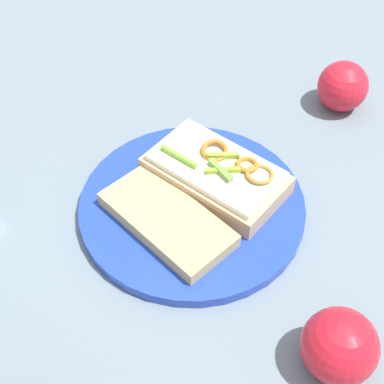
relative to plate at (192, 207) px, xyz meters
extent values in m
plane|color=slate|center=(0.00, 0.00, -0.01)|extent=(2.00, 2.00, 0.00)
cylinder|color=#2240B3|center=(0.00, 0.00, 0.00)|extent=(0.28, 0.28, 0.02)
cube|color=tan|center=(0.00, -0.05, 0.02)|extent=(0.18, 0.11, 0.03)
cube|color=#EDE2C7|center=(0.00, -0.05, 0.04)|extent=(0.16, 0.10, 0.01)
torus|color=#B46C20|center=(0.01, -0.06, 0.05)|extent=(0.05, 0.05, 0.02)
torus|color=#AA7E30|center=(-0.05, -0.06, 0.04)|extent=(0.05, 0.05, 0.01)
torus|color=#AF7421|center=(-0.03, -0.07, 0.05)|extent=(0.04, 0.04, 0.01)
cube|color=#7DBC38|center=(0.04, -0.02, 0.05)|extent=(0.06, 0.01, 0.01)
cube|color=#89AD2F|center=(-0.02, -0.04, 0.05)|extent=(0.03, 0.03, 0.01)
cube|color=#72A043|center=(-0.01, -0.04, 0.05)|extent=(0.04, 0.02, 0.01)
cube|color=#8AAB38|center=(0.00, -0.06, 0.05)|extent=(0.03, 0.03, 0.01)
cube|color=tan|center=(0.00, 0.05, 0.02)|extent=(0.17, 0.09, 0.02)
sphere|color=red|center=(-0.24, 0.06, 0.03)|extent=(0.11, 0.11, 0.08)
sphere|color=red|center=(-0.03, -0.30, 0.03)|extent=(0.10, 0.10, 0.07)
camera|label=1|loc=(-0.31, 0.35, 0.55)|focal=53.85mm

